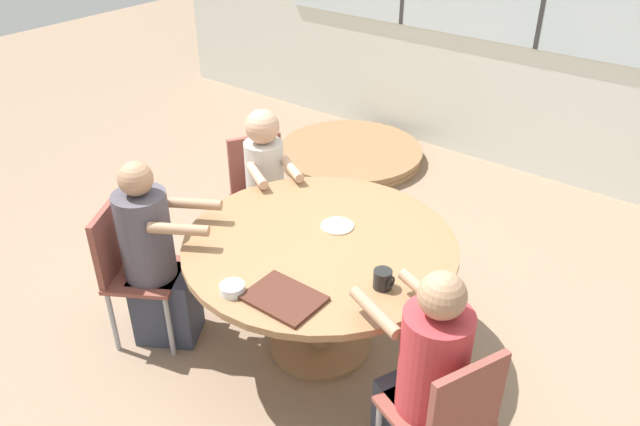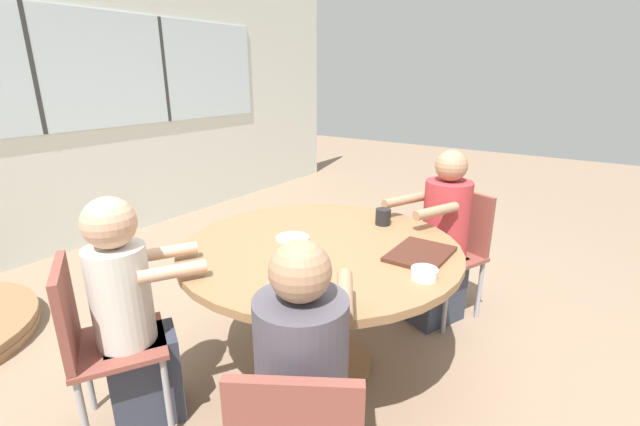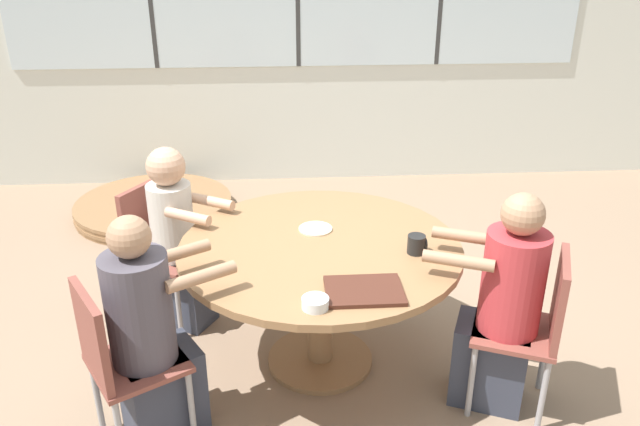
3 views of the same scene
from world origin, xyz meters
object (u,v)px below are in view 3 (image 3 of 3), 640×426
Objects in this scene: person_woman_green_shirt at (502,313)px; coffee_mug at (417,244)px; person_man_teal_shirt at (178,243)px; bowl_white_shallow at (315,303)px; chair_for_woman_green_shirt at (536,320)px; chair_for_man_teal_shirt at (157,241)px; person_man_blue_shirt at (151,341)px; chair_for_man_blue_shirt at (116,356)px; folded_table_stack at (154,207)px.

person_woman_green_shirt is 11.99× the size of coffee_mug.
bowl_white_shallow is at bearing 65.31° from person_man_teal_shirt.
chair_for_woman_green_shirt is 8.90× the size of coffee_mug.
chair_for_man_teal_shirt is 2.07m from person_woman_green_shirt.
person_woman_green_shirt and person_man_blue_shirt have the same top height.
person_man_blue_shirt is at bearing 30.83° from person_man_teal_shirt.
person_woman_green_shirt is at bearing 65.33° from chair_for_man_blue_shirt.
person_man_teal_shirt is at bearing -74.09° from folded_table_stack.
person_man_blue_shirt is (-1.85, -0.06, 0.01)m from chair_for_woman_green_shirt.
chair_for_man_blue_shirt is 0.16m from person_man_blue_shirt.
person_woman_green_shirt reaches higher than chair_for_man_teal_shirt.
bowl_white_shallow is at bearing 121.90° from chair_for_woman_green_shirt.
chair_for_woman_green_shirt is 1.14m from bowl_white_shallow.
coffee_mug is 0.73m from bowl_white_shallow.
chair_for_man_teal_shirt is 0.74× the size of person_man_blue_shirt.
folded_table_stack is (-1.25, 2.79, -0.73)m from bowl_white_shallow.
chair_for_man_teal_shirt is at bearing 154.49° from coffee_mug.
folded_table_stack is (-0.48, 1.69, -0.49)m from person_man_teal_shirt.
person_woman_green_shirt is 9.78× the size of bowl_white_shallow.
person_man_blue_shirt is at bearing 171.35° from bowl_white_shallow.
coffee_mug is at bearing -52.03° from folded_table_stack.
chair_for_man_teal_shirt is 1.71m from folded_table_stack.
chair_for_man_blue_shirt is 0.65× the size of folded_table_stack.
person_woman_green_shirt is 0.87× the size of folded_table_stack.
folded_table_stack is (-0.49, 2.67, -0.48)m from person_man_blue_shirt.
chair_for_man_teal_shirt is at bearing 86.04° from person_woman_green_shirt.
chair_for_woman_green_shirt is at bearing 9.05° from bowl_white_shallow.
chair_for_man_blue_shirt is at bearing 119.26° from person_woman_green_shirt.
folded_table_stack is at bearing -137.75° from chair_for_man_teal_shirt.
person_woman_green_shirt is at bearing 93.66° from person_man_teal_shirt.
bowl_white_shallow is 0.09× the size of folded_table_stack.
chair_for_man_blue_shirt is at bearing -82.68° from folded_table_stack.
chair_for_woman_green_shirt and chair_for_man_teal_shirt have the same top height.
bowl_white_shallow is at bearing -65.81° from folded_table_stack.
person_man_blue_shirt is 1.03× the size of person_man_teal_shirt.
person_woman_green_shirt is at bearing 90.00° from chair_for_woman_green_shirt.
chair_for_man_blue_shirt and chair_for_man_teal_shirt have the same top height.
person_man_teal_shirt is at bearing 155.00° from coffee_mug.
person_man_teal_shirt reaches higher than bowl_white_shallow.
chair_for_woman_green_shirt is at bearing 60.75° from person_man_blue_shirt.
person_woman_green_shirt is 0.54m from coffee_mug.
folded_table_stack is (-0.34, 1.61, -0.47)m from chair_for_man_teal_shirt.
chair_for_man_teal_shirt is at bearing -90.00° from person_man_teal_shirt.
person_man_teal_shirt is at bearing 149.57° from person_man_blue_shirt.
bowl_white_shallow is (-1.10, -0.17, 0.26)m from chair_for_woman_green_shirt.
person_man_blue_shirt is at bearing 116.97° from person_woman_green_shirt.
chair_for_woman_green_shirt is at bearing -29.10° from coffee_mug.
bowl_white_shallow is (-0.94, -0.24, 0.25)m from person_woman_green_shirt.
coffee_mug is (-0.55, 0.30, 0.28)m from chair_for_woman_green_shirt.
person_woman_green_shirt is (1.85, -0.94, 0.01)m from chair_for_man_teal_shirt.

